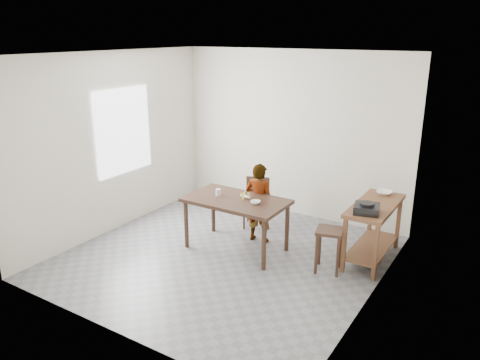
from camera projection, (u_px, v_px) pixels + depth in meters
The scene contains 17 objects.
floor at pixel (225, 258), 6.44m from camera, with size 4.00×4.00×0.04m, color slate.
ceiling at pixel (222, 52), 5.60m from camera, with size 4.00×4.00×0.04m, color white.
wall_back at pixel (293, 134), 7.65m from camera, with size 4.00×0.04×2.70m, color silver.
wall_front at pixel (103, 211), 4.39m from camera, with size 4.00×0.04×2.70m, color silver.
wall_left at pixel (112, 143), 7.04m from camera, with size 0.04×4.00×2.70m, color silver.
wall_right at pixel (380, 189), 5.00m from camera, with size 0.04×4.00×2.70m, color silver.
window_pane at pixel (124, 131), 7.13m from camera, with size 0.02×1.10×1.30m, color white.
dining_table at pixel (236, 224), 6.56m from camera, with size 1.40×0.80×0.75m, color #382319, non-canonical shape.
prep_counter at pixel (373, 232), 6.24m from camera, with size 0.50×1.20×0.80m, color brown, non-canonical shape.
child at pixel (259, 203), 6.76m from camera, with size 0.43×0.28×1.18m, color white.
dining_chair at pixel (256, 203), 7.33m from camera, with size 0.37×0.37×0.77m, color #382319, non-canonical shape.
stool at pixel (329, 250), 5.98m from camera, with size 0.33×0.33×0.57m, color #382319, non-canonical shape.
glass_tumbler at pixel (218, 192), 6.58m from camera, with size 0.07×0.07×0.09m, color white.
small_bowl at pixel (255, 202), 6.26m from camera, with size 0.14×0.14×0.04m, color white.
banana at pixel (245, 196), 6.46m from camera, with size 0.19×0.13×0.07m, color gold, non-canonical shape.
serving_bowl at pixel (384, 193), 6.47m from camera, with size 0.21×0.21×0.05m, color white.
gas_burner at pixel (367, 209), 5.81m from camera, with size 0.31×0.31×0.10m, color black.
Camera 1 is at (3.26, -4.80, 2.96)m, focal length 35.00 mm.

